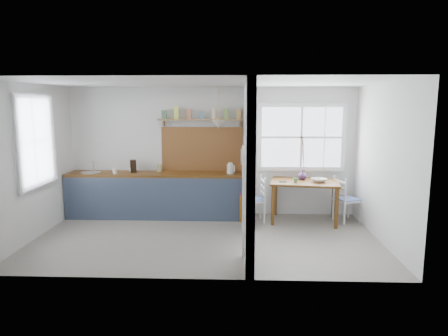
{
  "coord_description": "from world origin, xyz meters",
  "views": [
    {
      "loc": [
        0.55,
        -6.49,
        2.25
      ],
      "look_at": [
        0.29,
        0.41,
        1.15
      ],
      "focal_mm": 32.0,
      "sensor_mm": 36.0,
      "label": 1
    }
  ],
  "objects_px": {
    "dining_table": "(304,201)",
    "chair_left": "(253,199)",
    "chair_right": "(347,199)",
    "kettle": "(230,168)",
    "vase": "(302,175)"
  },
  "relations": [
    {
      "from": "dining_table",
      "to": "chair_left",
      "type": "distance_m",
      "value": 0.98
    },
    {
      "from": "kettle",
      "to": "vase",
      "type": "relative_size",
      "value": 1.16
    },
    {
      "from": "chair_right",
      "to": "kettle",
      "type": "xyz_separation_m",
      "value": [
        -2.28,
        0.13,
        0.57
      ]
    },
    {
      "from": "dining_table",
      "to": "chair_right",
      "type": "relative_size",
      "value": 1.45
    },
    {
      "from": "chair_right",
      "to": "kettle",
      "type": "height_order",
      "value": "kettle"
    },
    {
      "from": "chair_left",
      "to": "kettle",
      "type": "height_order",
      "value": "kettle"
    },
    {
      "from": "dining_table",
      "to": "vase",
      "type": "distance_m",
      "value": 0.52
    },
    {
      "from": "kettle",
      "to": "vase",
      "type": "distance_m",
      "value": 1.42
    },
    {
      "from": "dining_table",
      "to": "chair_left",
      "type": "bearing_deg",
      "value": -170.03
    },
    {
      "from": "dining_table",
      "to": "chair_left",
      "type": "xyz_separation_m",
      "value": [
        -0.98,
        -0.02,
        0.04
      ]
    },
    {
      "from": "dining_table",
      "to": "vase",
      "type": "relative_size",
      "value": 6.88
    },
    {
      "from": "kettle",
      "to": "vase",
      "type": "height_order",
      "value": "kettle"
    },
    {
      "from": "chair_right",
      "to": "dining_table",
      "type": "bearing_deg",
      "value": 72.65
    },
    {
      "from": "dining_table",
      "to": "vase",
      "type": "bearing_deg",
      "value": 106.28
    },
    {
      "from": "chair_left",
      "to": "chair_right",
      "type": "xyz_separation_m",
      "value": [
        1.82,
        0.08,
        -0.0
      ]
    }
  ]
}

